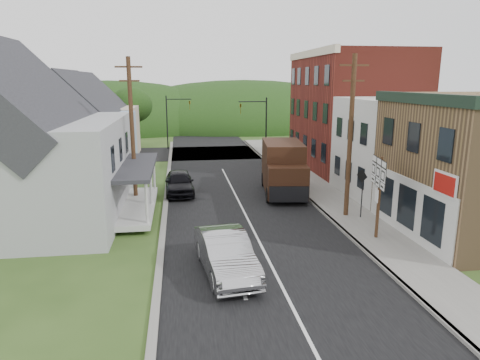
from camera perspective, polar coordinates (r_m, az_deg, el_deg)
name	(u,v)px	position (r m, az deg, el deg)	size (l,w,h in m)	color
ground	(261,245)	(20.52, 2.77, -8.65)	(120.00, 120.00, 0.00)	#2D4719
road	(234,192)	(29.92, -0.82, -1.63)	(9.00, 90.00, 0.02)	black
cross_road	(214,153)	(46.48, -3.48, 3.65)	(60.00, 9.00, 0.02)	black
sidewalk_right	(324,195)	(29.34, 11.20, -2.02)	(2.80, 55.00, 0.15)	slate
curb_right	(305,196)	(28.93, 8.67, -2.14)	(0.20, 55.00, 0.15)	slate
curb_left	(166,202)	(27.77, -9.86, -2.86)	(0.30, 55.00, 0.12)	slate
storefront_white	(408,148)	(30.48, 21.44, 3.98)	(8.00, 7.00, 6.50)	silver
storefront_red	(353,112)	(38.80, 14.77, 8.82)	(8.00, 12.00, 10.00)	maroon
house_gray	(26,144)	(26.30, -26.61, 4.36)	(10.20, 12.24, 8.35)	#A8AAAE
house_blue	(87,131)	(36.67, -19.72, 6.21)	(7.14, 8.16, 7.28)	#98B5CF
house_cream	(100,121)	(45.56, -18.14, 7.52)	(7.14, 8.16, 7.28)	#BFAD94
utility_pole_right	(350,136)	(24.24, 14.49, 5.71)	(1.60, 0.26, 9.00)	#472D19
utility_pole_left	(132,130)	(27.02, -14.19, 6.44)	(1.60, 0.26, 9.00)	#472D19
traffic_signal_right	(259,120)	(43.12, 2.60, 7.96)	(2.87, 0.20, 6.00)	black
traffic_signal_left	(173,116)	(49.36, -8.92, 8.46)	(2.87, 0.20, 6.00)	black
tree_left_d	(131,105)	(51.06, -14.30, 9.63)	(4.80, 4.80, 6.94)	#382616
forested_ridge	(201,126)	(74.19, -5.27, 7.14)	(90.00, 30.00, 16.00)	black
silver_sedan	(226,254)	(17.37, -1.93, -9.81)	(1.77, 5.08, 1.68)	#AEAEB2
dark_sedan	(179,183)	(29.57, -8.10, -0.34)	(1.88, 4.68, 1.60)	black
delivery_van	(283,168)	(29.22, 5.80, 1.54)	(3.30, 6.56, 3.52)	black
route_sign_cluster	(379,186)	(21.35, 17.99, -0.74)	(0.49, 2.25, 3.98)	#472D19
warning_sign	(362,187)	(24.48, 15.96, -0.87)	(0.33, 0.70, 2.74)	black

